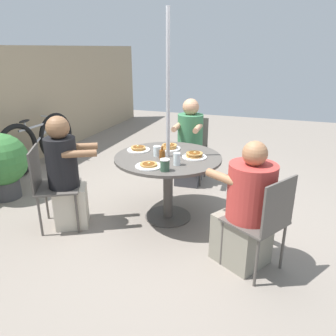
{
  "coord_description": "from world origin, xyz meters",
  "views": [
    {
      "loc": [
        -3.09,
        -1.08,
        1.79
      ],
      "look_at": [
        0.0,
        0.0,
        0.59
      ],
      "focal_mm": 35.0,
      "sensor_mm": 36.0,
      "label": 1
    }
  ],
  "objects_px": {
    "patio_table": "(168,168)",
    "patio_chair_east": "(192,145)",
    "patio_chair_north": "(264,219)",
    "drinking_glass_a": "(177,159)",
    "diner_east": "(189,146)",
    "potted_shrub": "(1,162)",
    "pancake_plate_b": "(169,147)",
    "bicycle": "(38,143)",
    "pancake_plate_d": "(194,155)",
    "syrup_bottle": "(162,154)",
    "pancake_plate_c": "(149,165)",
    "drinking_glass_b": "(157,151)",
    "coffee_cup": "(165,165)",
    "patio_chair_south": "(49,182)",
    "diner_south": "(66,176)",
    "diner_north": "(246,211)",
    "pancake_plate_a": "(138,149)"
  },
  "relations": [
    {
      "from": "patio_table",
      "to": "drinking_glass_b",
      "type": "height_order",
      "value": "drinking_glass_b"
    },
    {
      "from": "patio_chair_south",
      "to": "patio_chair_east",
      "type": "bearing_deg",
      "value": 122.2
    },
    {
      "from": "patio_table",
      "to": "patio_chair_east",
      "type": "height_order",
      "value": "patio_chair_east"
    },
    {
      "from": "patio_table",
      "to": "syrup_bottle",
      "type": "height_order",
      "value": "syrup_bottle"
    },
    {
      "from": "patio_chair_north",
      "to": "bicycle",
      "type": "height_order",
      "value": "patio_chair_north"
    },
    {
      "from": "syrup_bottle",
      "to": "coffee_cup",
      "type": "height_order",
      "value": "syrup_bottle"
    },
    {
      "from": "diner_east",
      "to": "pancake_plate_a",
      "type": "distance_m",
      "value": 1.03
    },
    {
      "from": "diner_north",
      "to": "diner_east",
      "type": "xyz_separation_m",
      "value": [
        1.61,
        0.95,
        0.04
      ]
    },
    {
      "from": "coffee_cup",
      "to": "drinking_glass_a",
      "type": "bearing_deg",
      "value": -16.85
    },
    {
      "from": "diner_north",
      "to": "bicycle",
      "type": "distance_m",
      "value": 3.64
    },
    {
      "from": "coffee_cup",
      "to": "drinking_glass_b",
      "type": "height_order",
      "value": "coffee_cup"
    },
    {
      "from": "patio_chair_east",
      "to": "pancake_plate_c",
      "type": "distance_m",
      "value": 1.6
    },
    {
      "from": "patio_table",
      "to": "drinking_glass_b",
      "type": "relative_size",
      "value": 10.49
    },
    {
      "from": "patio_chair_east",
      "to": "drinking_glass_b",
      "type": "distance_m",
      "value": 1.28
    },
    {
      "from": "patio_chair_east",
      "to": "patio_table",
      "type": "bearing_deg",
      "value": 90.0
    },
    {
      "from": "drinking_glass_b",
      "to": "potted_shrub",
      "type": "xyz_separation_m",
      "value": [
        -0.16,
        1.99,
        -0.3
      ]
    },
    {
      "from": "drinking_glass_a",
      "to": "drinking_glass_b",
      "type": "relative_size",
      "value": 1.14
    },
    {
      "from": "coffee_cup",
      "to": "drinking_glass_a",
      "type": "xyz_separation_m",
      "value": [
        0.19,
        -0.06,
        0.0
      ]
    },
    {
      "from": "diner_south",
      "to": "diner_north",
      "type": "bearing_deg",
      "value": 59.81
    },
    {
      "from": "patio_chair_north",
      "to": "pancake_plate_c",
      "type": "relative_size",
      "value": 3.4
    },
    {
      "from": "syrup_bottle",
      "to": "bicycle",
      "type": "height_order",
      "value": "syrup_bottle"
    },
    {
      "from": "pancake_plate_b",
      "to": "bicycle",
      "type": "height_order",
      "value": "bicycle"
    },
    {
      "from": "diner_south",
      "to": "potted_shrub",
      "type": "bearing_deg",
      "value": -133.81
    },
    {
      "from": "patio_chair_north",
      "to": "drinking_glass_a",
      "type": "height_order",
      "value": "patio_chair_north"
    },
    {
      "from": "patio_chair_east",
      "to": "pancake_plate_b",
      "type": "height_order",
      "value": "patio_chair_east"
    },
    {
      "from": "patio_chair_east",
      "to": "syrup_bottle",
      "type": "relative_size",
      "value": 6.33
    },
    {
      "from": "patio_chair_east",
      "to": "diner_east",
      "type": "bearing_deg",
      "value": 90.0
    },
    {
      "from": "diner_north",
      "to": "potted_shrub",
      "type": "xyz_separation_m",
      "value": [
        0.36,
        2.99,
        -0.03
      ]
    },
    {
      "from": "diner_east",
      "to": "pancake_plate_c",
      "type": "height_order",
      "value": "diner_east"
    },
    {
      "from": "pancake_plate_b",
      "to": "pancake_plate_c",
      "type": "relative_size",
      "value": 1.0
    },
    {
      "from": "patio_table",
      "to": "patio_chair_south",
      "type": "distance_m",
      "value": 1.23
    },
    {
      "from": "diner_east",
      "to": "drinking_glass_b",
      "type": "xyz_separation_m",
      "value": [
        -1.08,
        0.06,
        0.23
      ]
    },
    {
      "from": "diner_north",
      "to": "patio_chair_east",
      "type": "bearing_deg",
      "value": 60.21
    },
    {
      "from": "diner_east",
      "to": "bicycle",
      "type": "distance_m",
      "value": 2.4
    },
    {
      "from": "patio_table",
      "to": "patio_chair_north",
      "type": "bearing_deg",
      "value": -121.85
    },
    {
      "from": "patio_chair_north",
      "to": "drinking_glass_a",
      "type": "bearing_deg",
      "value": 96.2
    },
    {
      "from": "diner_east",
      "to": "potted_shrub",
      "type": "bearing_deg",
      "value": 28.22
    },
    {
      "from": "potted_shrub",
      "to": "patio_chair_north",
      "type": "bearing_deg",
      "value": -98.25
    },
    {
      "from": "bicycle",
      "to": "diner_south",
      "type": "bearing_deg",
      "value": -130.98
    },
    {
      "from": "drinking_glass_a",
      "to": "diner_east",
      "type": "bearing_deg",
      "value": 10.08
    },
    {
      "from": "patio_table",
      "to": "patio_chair_east",
      "type": "bearing_deg",
      "value": 3.1
    },
    {
      "from": "pancake_plate_d",
      "to": "drinking_glass_a",
      "type": "height_order",
      "value": "drinking_glass_a"
    },
    {
      "from": "pancake_plate_b",
      "to": "pancake_plate_d",
      "type": "height_order",
      "value": "same"
    },
    {
      "from": "patio_chair_east",
      "to": "diner_south",
      "type": "bearing_deg",
      "value": 60.45
    },
    {
      "from": "patio_chair_north",
      "to": "pancake_plate_b",
      "type": "relative_size",
      "value": 3.4
    },
    {
      "from": "patio_chair_north",
      "to": "pancake_plate_d",
      "type": "distance_m",
      "value": 1.07
    },
    {
      "from": "drinking_glass_a",
      "to": "syrup_bottle",
      "type": "bearing_deg",
      "value": 58.66
    },
    {
      "from": "patio_chair_north",
      "to": "pancake_plate_c",
      "type": "bearing_deg",
      "value": 107.53
    },
    {
      "from": "pancake_plate_d",
      "to": "syrup_bottle",
      "type": "distance_m",
      "value": 0.34
    },
    {
      "from": "syrup_bottle",
      "to": "potted_shrub",
      "type": "height_order",
      "value": "syrup_bottle"
    }
  ]
}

